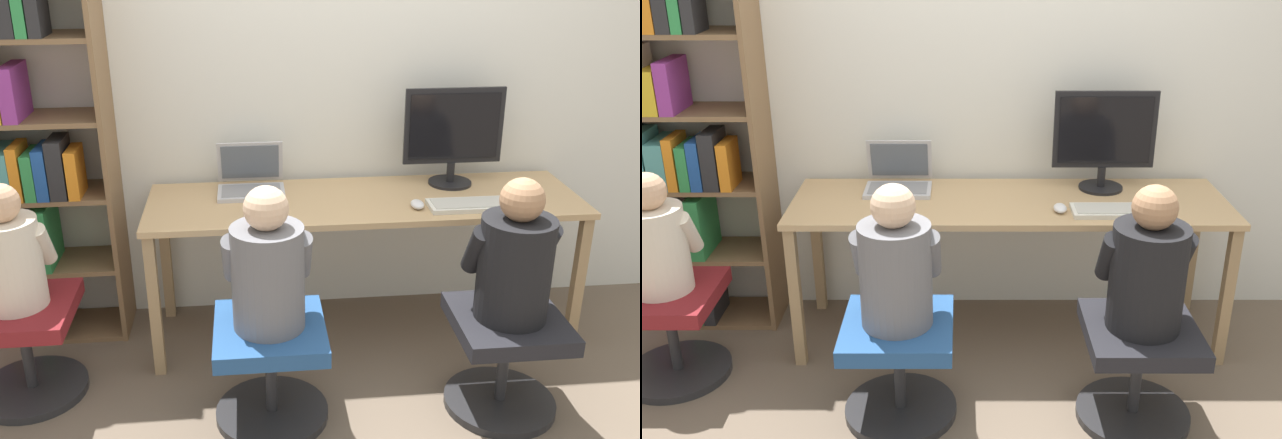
% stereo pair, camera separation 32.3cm
% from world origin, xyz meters
% --- Properties ---
extents(ground_plane, '(14.00, 14.00, 0.00)m').
position_xyz_m(ground_plane, '(0.00, 0.00, 0.00)').
color(ground_plane, brown).
extents(wall_back, '(10.00, 0.05, 2.60)m').
position_xyz_m(wall_back, '(0.00, 0.68, 1.30)').
color(wall_back, silver).
rests_on(wall_back, ground_plane).
extents(desk, '(2.08, 0.62, 0.74)m').
position_xyz_m(desk, '(0.00, 0.31, 0.66)').
color(desk, tan).
rests_on(desk, ground_plane).
extents(desktop_monitor, '(0.50, 0.22, 0.49)m').
position_xyz_m(desktop_monitor, '(0.46, 0.47, 0.99)').
color(desktop_monitor, black).
rests_on(desktop_monitor, desk).
extents(laptop, '(0.32, 0.28, 0.23)m').
position_xyz_m(laptop, '(-0.54, 0.46, 0.78)').
color(laptop, '#B7B7BC').
rests_on(laptop, desk).
extents(keyboard, '(0.45, 0.16, 0.03)m').
position_xyz_m(keyboard, '(0.50, 0.14, 0.75)').
color(keyboard, silver).
rests_on(keyboard, desk).
extents(computer_mouse_by_keyboard, '(0.06, 0.10, 0.03)m').
position_xyz_m(computer_mouse_by_keyboard, '(0.22, 0.16, 0.75)').
color(computer_mouse_by_keyboard, silver).
rests_on(computer_mouse_by_keyboard, desk).
extents(office_chair_left, '(0.48, 0.48, 0.45)m').
position_xyz_m(office_chair_left, '(0.50, -0.37, 0.27)').
color(office_chair_left, '#262628').
rests_on(office_chair_left, ground_plane).
extents(office_chair_right, '(0.48, 0.48, 0.45)m').
position_xyz_m(office_chair_right, '(-0.49, -0.34, 0.27)').
color(office_chair_right, '#262628').
rests_on(office_chair_right, ground_plane).
extents(person_at_monitor, '(0.37, 0.31, 0.60)m').
position_xyz_m(person_at_monitor, '(0.50, -0.36, 0.71)').
color(person_at_monitor, black).
rests_on(person_at_monitor, office_chair_left).
extents(person_at_laptop, '(0.36, 0.30, 0.60)m').
position_xyz_m(person_at_laptop, '(-0.49, -0.33, 0.70)').
color(person_at_laptop, slate).
rests_on(person_at_laptop, office_chair_right).
extents(bookshelf, '(0.71, 0.33, 1.87)m').
position_xyz_m(bookshelf, '(-1.62, 0.47, 0.91)').
color(bookshelf, brown).
rests_on(bookshelf, ground_plane).
extents(office_chair_side, '(0.48, 0.48, 0.45)m').
position_xyz_m(office_chair_side, '(-1.55, -0.06, 0.27)').
color(office_chair_side, '#262628').
rests_on(office_chair_side, ground_plane).
extents(person_near_shelf, '(0.32, 0.27, 0.55)m').
position_xyz_m(person_near_shelf, '(-1.55, -0.05, 0.68)').
color(person_near_shelf, beige).
rests_on(person_near_shelf, office_chair_side).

